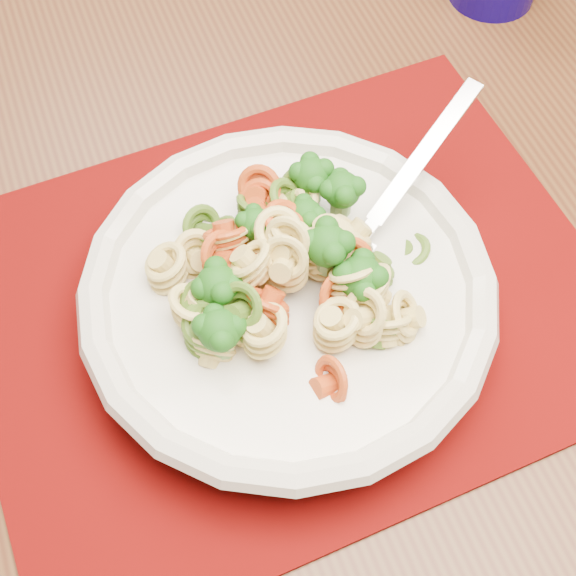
{
  "coord_description": "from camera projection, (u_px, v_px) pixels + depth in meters",
  "views": [
    {
      "loc": [
        -0.05,
        -0.49,
        1.21
      ],
      "look_at": [
        -0.04,
        -0.24,
        0.8
      ],
      "focal_mm": 50.0,
      "sensor_mm": 36.0,
      "label": 1
    }
  ],
  "objects": [
    {
      "name": "dining_table",
      "position": [
        176.0,
        228.0,
        0.69
      ],
      "size": [
        1.57,
        1.27,
        0.76
      ],
      "rotation": [
        0.0,
        0.0,
        0.33
      ],
      "color": "#4E2E16",
      "rests_on": "ground"
    },
    {
      "name": "placemat",
      "position": [
        289.0,
        299.0,
        0.53
      ],
      "size": [
        0.49,
        0.44,
        0.0
      ],
      "primitive_type": "cube",
      "rotation": [
        0.0,
        0.0,
        0.37
      ],
      "color": "#510403",
      "rests_on": "dining_table"
    },
    {
      "name": "pasta_bowl",
      "position": [
        288.0,
        297.0,
        0.49
      ],
      "size": [
        0.26,
        0.26,
        0.05
      ],
      "color": "silver",
      "rests_on": "placemat"
    },
    {
      "name": "pasta_broccoli_heap",
      "position": [
        288.0,
        283.0,
        0.48
      ],
      "size": [
        0.22,
        0.22,
        0.06
      ],
      "primitive_type": null,
      "color": "#CEBB66",
      "rests_on": "pasta_bowl"
    },
    {
      "name": "fork",
      "position": [
        350.0,
        254.0,
        0.49
      ],
      "size": [
        0.14,
        0.15,
        0.08
      ],
      "primitive_type": null,
      "rotation": [
        0.0,
        -0.35,
        0.86
      ],
      "color": "silver",
      "rests_on": "pasta_bowl"
    }
  ]
}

